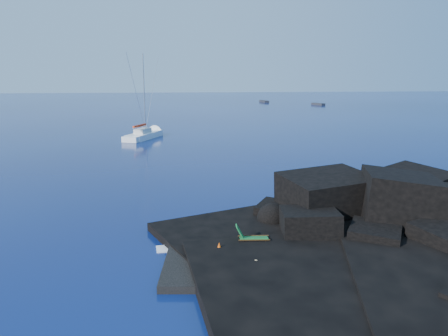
# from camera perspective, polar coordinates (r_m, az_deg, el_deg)

# --- Properties ---
(ground) EXTENTS (400.00, 400.00, 0.00)m
(ground) POSITION_cam_1_polar(r_m,az_deg,el_deg) (20.85, -8.43, -13.37)
(ground) COLOR #030B33
(ground) RESTS_ON ground
(headland) EXTENTS (24.00, 24.00, 3.60)m
(headland) POSITION_cam_1_polar(r_m,az_deg,el_deg) (26.50, 21.52, -8.44)
(headland) COLOR black
(headland) RESTS_ON ground
(beach) EXTENTS (9.08, 6.86, 0.70)m
(beach) POSITION_cam_1_polar(r_m,az_deg,el_deg) (21.59, 3.93, -12.34)
(beach) COLOR black
(beach) RESTS_ON ground
(surf_foam) EXTENTS (10.00, 8.00, 0.06)m
(surf_foam) POSITION_cam_1_polar(r_m,az_deg,el_deg) (25.77, 3.24, -8.16)
(surf_foam) COLOR white
(surf_foam) RESTS_ON ground
(sailboat) EXTENTS (6.65, 11.26, 11.80)m
(sailboat) POSITION_cam_1_polar(r_m,az_deg,el_deg) (63.00, -10.35, 3.83)
(sailboat) COLOR white
(sailboat) RESTS_ON ground
(deck_chair) EXTENTS (1.70, 0.85, 1.14)m
(deck_chair) POSITION_cam_1_polar(r_m,az_deg,el_deg) (22.69, 3.92, -8.57)
(deck_chair) COLOR #16662D
(deck_chair) RESTS_ON beach
(towel) EXTENTS (2.27, 1.60, 0.05)m
(towel) POSITION_cam_1_polar(r_m,az_deg,el_deg) (20.29, 2.99, -12.82)
(towel) COLOR silver
(towel) RESTS_ON beach
(sunbather) EXTENTS (1.97, 1.08, 0.26)m
(sunbather) POSITION_cam_1_polar(r_m,az_deg,el_deg) (20.23, 2.99, -12.42)
(sunbather) COLOR tan
(sunbather) RESTS_ON towel
(marker_cone) EXTENTS (0.46, 0.46, 0.53)m
(marker_cone) POSITION_cam_1_polar(r_m,az_deg,el_deg) (21.76, -0.63, -10.33)
(marker_cone) COLOR #E9520C
(marker_cone) RESTS_ON beach
(distant_boat_a) EXTENTS (2.35, 4.95, 0.63)m
(distant_boat_a) POSITION_cam_1_polar(r_m,az_deg,el_deg) (142.27, 5.26, 8.54)
(distant_boat_a) COLOR #28282D
(distant_boat_a) RESTS_ON ground
(distant_boat_b) EXTENTS (3.10, 4.74, 0.61)m
(distant_boat_b) POSITION_cam_1_polar(r_m,az_deg,el_deg) (132.00, 12.20, 8.03)
(distant_boat_b) COLOR #29292F
(distant_boat_b) RESTS_ON ground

